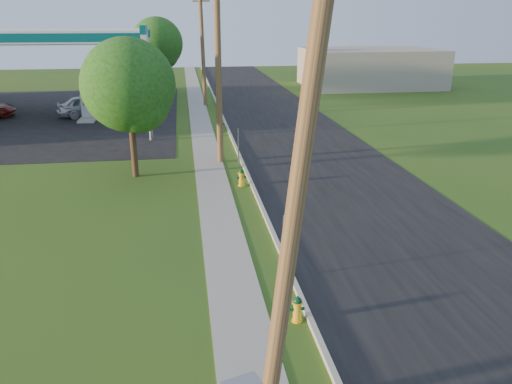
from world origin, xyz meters
TOP-DOWN VIEW (x-y plane):
  - ground_plane at (0.00, 0.00)m, footprint 140.00×140.00m
  - road at (4.50, 10.00)m, footprint 8.00×120.00m
  - curb at (0.50, 10.00)m, footprint 0.15×120.00m
  - sidewalk at (-1.25, 10.00)m, footprint 1.50×120.00m
  - forecourt at (-16.00, 32.00)m, footprint 26.00×28.00m
  - utility_pole_near at (-0.60, -1.00)m, footprint 1.40×0.32m
  - utility_pole_mid at (-0.60, 17.00)m, footprint 1.40×0.32m
  - utility_pole_far at (-0.60, 35.00)m, footprint 1.40×0.32m
  - sign_post_near at (0.25, 4.20)m, footprint 0.05×0.04m
  - sign_post_mid at (0.25, 16.00)m, footprint 0.05×0.04m
  - sign_post_far at (0.25, 28.20)m, footprint 0.05×0.04m
  - gas_canopy at (-14.00, 32.00)m, footprint 18.18×9.18m
  - fuel_pump_ne at (-9.50, 30.00)m, footprint 1.20×3.20m
  - fuel_pump_se at (-9.50, 34.00)m, footprint 1.20×3.20m
  - price_pylon at (-4.50, 22.50)m, footprint 0.34×2.04m
  - distant_building at (18.00, 45.00)m, footprint 14.00×10.00m
  - tree_verge at (-4.77, 14.98)m, footprint 4.30×4.30m
  - tree_lot at (-4.52, 41.04)m, footprint 4.84×4.84m
  - hydrant_near at (0.18, 1.99)m, footprint 0.38×0.34m
  - hydrant_mid at (0.03, 12.85)m, footprint 0.42×0.38m
  - hydrant_far at (0.04, 24.76)m, footprint 0.41×0.37m
  - car_silver at (-9.53, 31.21)m, footprint 5.22×3.32m

SIDE VIEW (x-z plane):
  - ground_plane at x=0.00m, z-range 0.00..0.00m
  - road at x=4.50m, z-range 0.00..0.02m
  - forecourt at x=-16.00m, z-range 0.00..0.02m
  - sidewalk at x=-1.25m, z-range 0.00..0.03m
  - curb at x=0.50m, z-range 0.00..0.15m
  - hydrant_near at x=0.18m, z-range -0.01..0.72m
  - hydrant_far at x=0.04m, z-range -0.01..0.79m
  - hydrant_mid at x=0.03m, z-range -0.01..0.82m
  - fuel_pump_ne at x=-9.50m, z-range -0.23..1.67m
  - fuel_pump_se at x=-9.50m, z-range -0.23..1.67m
  - car_silver at x=-9.53m, z-range 0.00..1.66m
  - sign_post_near at x=0.25m, z-range 0.00..2.00m
  - sign_post_mid at x=0.25m, z-range 0.00..2.00m
  - sign_post_far at x=0.25m, z-range 0.00..2.00m
  - distant_building at x=18.00m, z-range 0.00..4.00m
  - tree_verge at x=-4.77m, z-range 0.94..7.45m
  - tree_lot at x=-4.52m, z-range 1.06..8.40m
  - utility_pole_near at x=-0.60m, z-range 0.06..9.54m
  - utility_pole_far at x=-0.60m, z-range 0.05..9.56m
  - utility_pole_mid at x=-0.60m, z-range 0.05..9.85m
  - price_pylon at x=-4.50m, z-range 2.01..8.86m
  - gas_canopy at x=-14.00m, z-range 2.70..9.10m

